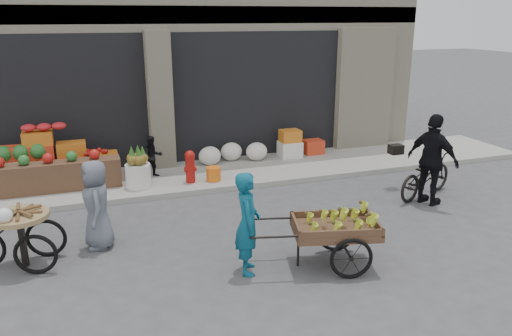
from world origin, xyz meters
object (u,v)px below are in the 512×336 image
object	(u,v)px
fire_hydrant	(190,165)
banana_cart	(332,225)
orange_bucket	(214,174)
pineapple_bin	(138,176)
seated_person	(153,157)
vendor_woman	(248,223)
vendor_grey	(97,205)
bicycle	(426,175)
cyclist	(433,160)
tricycle_cart	(21,231)

from	to	relation	value
fire_hydrant	banana_cart	distance (m)	4.34
orange_bucket	pineapple_bin	bearing A→B (deg)	176.42
seated_person	banana_cart	bearing A→B (deg)	-78.17
seated_person	vendor_woman	xyz separation A→B (m)	(0.69, -4.58, 0.17)
pineapple_bin	vendor_grey	bearing A→B (deg)	-110.57
pineapple_bin	bicycle	xyz separation A→B (m)	(5.54, -2.19, 0.08)
bicycle	seated_person	bearing A→B (deg)	39.95
vendor_woman	cyclist	bearing A→B (deg)	-57.12
orange_bucket	vendor_grey	bearing A→B (deg)	-137.29
vendor_grey	banana_cart	bearing A→B (deg)	59.21
banana_cart	bicycle	bearing A→B (deg)	46.52
seated_person	vendor_grey	size ratio (longest dim) A/B	0.64
orange_bucket	seated_person	distance (m)	1.42
tricycle_cart	cyclist	distance (m)	7.35
bicycle	tricycle_cart	bearing A→B (deg)	72.49
seated_person	tricycle_cart	world-z (taller)	seated_person
tricycle_cart	fire_hydrant	bearing A→B (deg)	52.69
orange_bucket	banana_cart	world-z (taller)	banana_cart
tricycle_cart	banana_cart	bearing A→B (deg)	-7.01
pineapple_bin	orange_bucket	distance (m)	1.61
cyclist	orange_bucket	bearing A→B (deg)	34.80
banana_cart	vendor_grey	world-z (taller)	vendor_grey
seated_person	cyclist	xyz separation A→B (m)	(4.94, -3.19, 0.32)
seated_person	vendor_woman	size ratio (longest dim) A/B	0.61
fire_hydrant	bicycle	bearing A→B (deg)	-25.68
vendor_grey	vendor_woman	bearing A→B (deg)	49.98
orange_bucket	cyclist	world-z (taller)	cyclist
seated_person	vendor_woman	distance (m)	4.64
banana_cart	pineapple_bin	bearing A→B (deg)	133.29
pineapple_bin	fire_hydrant	bearing A→B (deg)	-2.60
tricycle_cart	vendor_grey	bearing A→B (deg)	27.81
pineapple_bin	vendor_grey	world-z (taller)	vendor_grey
seated_person	bicycle	xyz separation A→B (m)	(5.14, -2.79, -0.13)
tricycle_cart	cyclist	size ratio (longest dim) A/B	0.81
pineapple_bin	fire_hydrant	distance (m)	1.11
pineapple_bin	cyclist	bearing A→B (deg)	-25.83
pineapple_bin	vendor_woman	xyz separation A→B (m)	(1.09, -3.98, 0.39)
banana_cart	vendor_woman	distance (m)	1.27
tricycle_cart	orange_bucket	bearing A→B (deg)	48.00
fire_hydrant	cyclist	world-z (taller)	cyclist
vendor_grey	cyclist	xyz separation A→B (m)	(6.25, -0.17, 0.18)
banana_cart	seated_person	bearing A→B (deg)	126.19
orange_bucket	bicycle	bearing A→B (deg)	-27.89
fire_hydrant	seated_person	bearing A→B (deg)	137.12
vendor_grey	bicycle	size ratio (longest dim) A/B	0.85
pineapple_bin	banana_cart	size ratio (longest dim) A/B	0.23
banana_cart	vendor_grey	xyz separation A→B (m)	(-3.23, 1.79, 0.09)
banana_cart	bicycle	distance (m)	3.80
banana_cart	cyclist	world-z (taller)	cyclist
fire_hydrant	orange_bucket	xyz separation A→B (m)	(0.50, -0.05, -0.23)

